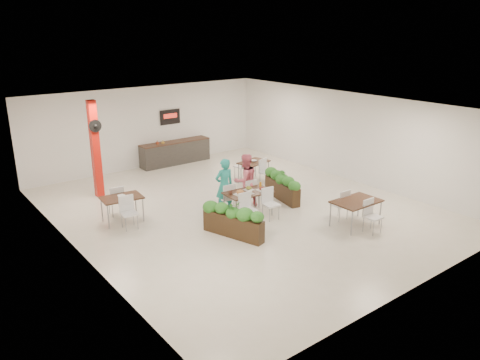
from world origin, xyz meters
The scene contains 12 objects.
ground centered at (0.00, 0.00, 0.00)m, with size 12.00×12.00×0.00m, color beige.
room_shell centered at (0.00, 0.00, 2.01)m, with size 10.10×12.10×3.22m.
red_column centered at (-3.00, 3.79, 1.64)m, with size 0.40×0.41×3.20m.
service_counter centered at (1.00, 5.65, 0.49)m, with size 3.00×0.64×2.20m.
main_table centered at (-0.14, -0.58, 0.64)m, with size 1.46×1.71×0.92m.
diner_man centered at (-0.53, 0.07, 0.84)m, with size 0.62×0.40×1.69m, color teal.
diner_woman centered at (0.27, 0.07, 0.85)m, with size 0.83×0.64×1.70m, color #F26B82.
planter_left centered at (-1.38, -1.50, 0.51)m, with size 0.86×1.85×1.00m.
planter_right centered at (1.61, -0.17, 0.49)m, with size 0.70×1.85×0.98m.
side_table_a centered at (-3.29, 1.28, 0.63)m, with size 1.21×1.66×0.92m.
side_table_b centered at (2.06, 1.85, 0.62)m, with size 1.22×1.67×0.92m.
side_table_c centered at (1.80, -3.02, 0.64)m, with size 1.35×1.62×0.92m.
Camera 1 is at (-8.27, -10.74, 5.37)m, focal length 35.00 mm.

